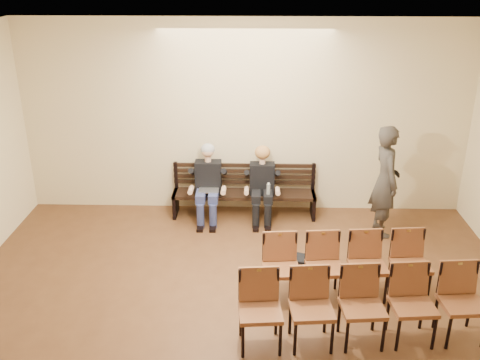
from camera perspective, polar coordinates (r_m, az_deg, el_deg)
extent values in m
cube|color=beige|center=(9.59, 0.54, 6.62)|extent=(8.00, 0.02, 3.50)
cube|color=white|center=(4.31, -0.70, 10.54)|extent=(8.00, 10.00, 0.02)
cube|color=black|center=(9.80, 0.43, -2.56)|extent=(2.60, 0.90, 0.45)
cube|color=silver|center=(9.45, -3.36, -1.23)|extent=(0.39, 0.32, 0.26)
cylinder|color=silver|center=(9.33, 3.03, -1.68)|extent=(0.07, 0.07, 0.22)
cube|color=black|center=(8.15, 6.33, -9.02)|extent=(0.45, 0.38, 0.28)
imported|color=#342F2B|center=(9.16, 15.34, 0.72)|extent=(0.61, 0.86, 2.21)
cube|color=brown|center=(7.56, 11.28, -9.15)|extent=(2.33, 0.71, 0.94)
cube|color=brown|center=(6.80, 12.94, -13.20)|extent=(3.03, 0.80, 0.98)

